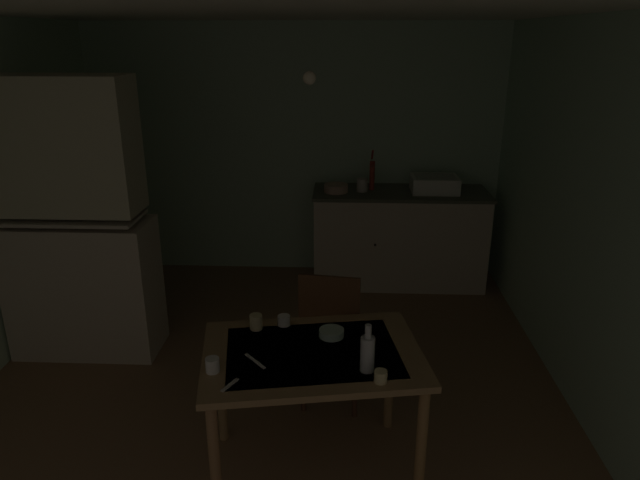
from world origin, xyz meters
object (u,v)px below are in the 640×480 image
Objects in this scene: hand_pump at (372,173)px; mixing_bowl_counter at (336,188)px; hutch_cabinet at (76,231)px; glass_bottle at (367,353)px; dining_table at (313,368)px; teacup_mint at (284,320)px; serving_bowl_wide at (331,333)px; sink_basin at (434,184)px; chair_far_side at (332,338)px.

mixing_bowl_counter is (-0.34, -0.10, -0.13)m from hand_pump.
hutch_cabinet is 2.57m from glass_bottle.
dining_table is (1.83, -1.29, -0.31)m from hutch_cabinet.
hand_pump is 0.31× the size of dining_table.
mixing_bowl_counter reaches higher than teacup_mint.
hand_pump is 2.64m from serving_bowl_wide.
glass_bottle reaches higher than teacup_mint.
hand_pump is (2.25, 1.48, 0.12)m from hutch_cabinet.
sink_basin reaches higher than glass_bottle.
serving_bowl_wide is at bearing 60.26° from dining_table.
hand_pump is at bearing 87.32° from glass_bottle.
mixing_bowl_counter is at bearing 35.96° from hutch_cabinet.
glass_bottle is at bearing -104.22° from sink_basin.
dining_table is (-0.42, -2.77, -0.43)m from hand_pump.
dining_table is at bearing -119.74° from serving_bowl_wide.
sink_basin is at bearing 69.55° from dining_table.
serving_bowl_wide is at bearing -23.60° from teacup_mint.
teacup_mint is (-0.18, 0.29, 0.13)m from dining_table.
sink_basin is 0.35× the size of dining_table.
glass_bottle is (0.21, -2.84, -0.10)m from mixing_bowl_counter.
teacup_mint is at bearing -116.21° from sink_basin.
hutch_cabinet is 2.13× the size of chair_far_side.
sink_basin reaches higher than dining_table.
glass_bottle is at bearing -34.62° from hutch_cabinet.
chair_far_side is 0.89m from glass_bottle.
hand_pump is 1.70× the size of mixing_bowl_counter.
mixing_bowl_counter is (1.90, 1.38, -0.01)m from hutch_cabinet.
hutch_cabinet is 3.18m from sink_basin.
dining_table is (-1.01, -2.72, -0.34)m from sink_basin.
hand_pump is at bearing 175.65° from sink_basin.
hutch_cabinet is at bearing 149.80° from serving_bowl_wide.
teacup_mint is at bearing -31.24° from hutch_cabinet.
teacup_mint is at bearing -103.66° from hand_pump.
serving_bowl_wide is 0.55× the size of glass_bottle.
hutch_cabinet is 8.26× the size of glass_bottle.
sink_basin is at bearing 70.21° from serving_bowl_wide.
sink_basin is 0.60m from hand_pump.
chair_far_side reaches higher than dining_table.
hutch_cabinet reaches higher than sink_basin.
hutch_cabinet is 9.20× the size of mixing_bowl_counter.
hand_pump is 0.38m from mixing_bowl_counter.
teacup_mint is at bearing 135.37° from glass_bottle.
hutch_cabinet reaches higher than glass_bottle.
teacup_mint is (-1.20, -2.43, -0.21)m from sink_basin.
teacup_mint is at bearing 156.40° from serving_bowl_wide.
dining_table is 0.37m from teacup_mint.
sink_basin is (2.84, 1.43, 0.03)m from hutch_cabinet.
hand_pump is at bearing 82.90° from serving_bowl_wide.
glass_bottle is at bearing -61.05° from serving_bowl_wide.
mixing_bowl_counter is 2.10m from chair_far_side.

